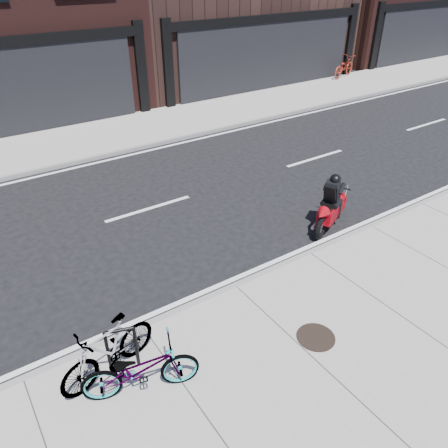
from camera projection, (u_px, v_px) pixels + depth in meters
ground at (186, 244)px, 10.06m from camera, size 120.00×120.00×0.00m
sidewalk_near at (353, 398)px, 6.49m from camera, size 60.00×6.00×0.13m
sidewalk_far at (78, 141)px, 15.50m from camera, size 60.00×3.50×0.13m
bike_rack at (122, 345)px, 6.67m from camera, size 0.46×0.19×0.81m
bicycle_front at (140, 369)px, 6.31m from camera, size 1.82×1.12×0.90m
bicycle_rear at (108, 350)px, 6.56m from camera, size 1.73×0.86×1.00m
motorcycle at (333, 204)px, 10.52m from camera, size 1.78×0.99×1.42m
bicycle_far at (344, 67)px, 23.07m from camera, size 2.11×1.26×1.05m
manhole_cover at (316, 337)px, 7.44m from camera, size 0.75×0.75×0.02m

